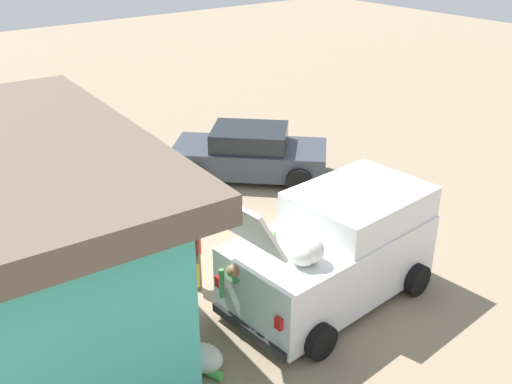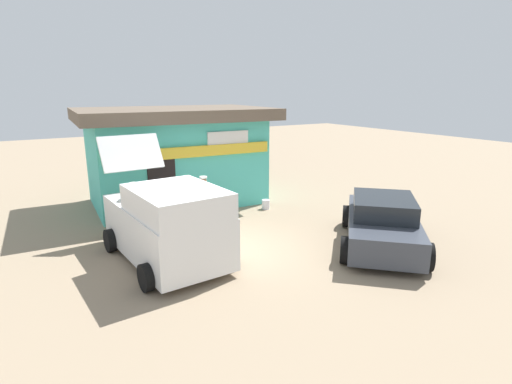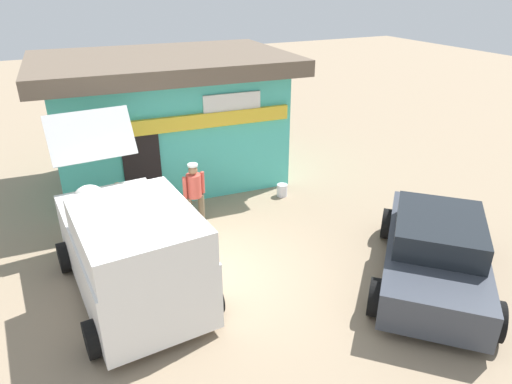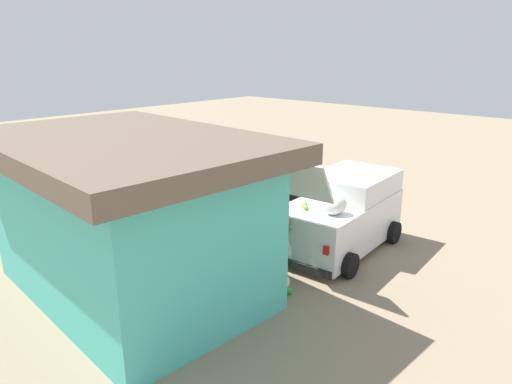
{
  "view_description": "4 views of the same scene",
  "coord_description": "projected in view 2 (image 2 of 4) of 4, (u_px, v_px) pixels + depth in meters",
  "views": [
    {
      "loc": [
        -7.61,
        6.64,
        6.5
      ],
      "look_at": [
        1.01,
        0.01,
        1.28
      ],
      "focal_mm": 41.04,
      "sensor_mm": 36.0,
      "label": 1
    },
    {
      "loc": [
        -4.28,
        -9.15,
        4.16
      ],
      "look_at": [
        1.56,
        0.44,
        1.29
      ],
      "focal_mm": 28.29,
      "sensor_mm": 36.0,
      "label": 2
    },
    {
      "loc": [
        -2.29,
        -7.32,
        5.41
      ],
      "look_at": [
        1.53,
        0.61,
        1.25
      ],
      "focal_mm": 32.25,
      "sensor_mm": 36.0,
      "label": 3
    },
    {
      "loc": [
        -7.4,
        10.16,
        5.16
      ],
      "look_at": [
        1.21,
        0.64,
        1.21
      ],
      "focal_mm": 32.48,
      "sensor_mm": 36.0,
      "label": 4
    }
  ],
  "objects": [
    {
      "name": "ground_plane",
      "position": [
        215.0,
        250.0,
        10.76
      ],
      "size": [
        60.0,
        60.0,
        0.0
      ],
      "primitive_type": "plane",
      "color": "gray"
    },
    {
      "name": "storefront_bar",
      "position": [
        176.0,
        154.0,
        14.95
      ],
      "size": [
        7.01,
        4.96,
        3.5
      ],
      "color": "#4CC6B7",
      "rests_on": "ground_plane"
    },
    {
      "name": "paint_bucket",
      "position": [
        266.0,
        204.0,
        14.39
      ],
      "size": [
        0.28,
        0.28,
        0.33
      ],
      "primitive_type": "cylinder",
      "color": "silver",
      "rests_on": "ground_plane"
    },
    {
      "name": "parked_sedan",
      "position": [
        382.0,
        223.0,
        10.89
      ],
      "size": [
        4.1,
        4.14,
        1.37
      ],
      "color": "#383D47",
      "rests_on": "ground_plane"
    },
    {
      "name": "unloaded_banana_pile",
      "position": [
        129.0,
        222.0,
        12.41
      ],
      "size": [
        0.83,
        0.75,
        0.42
      ],
      "color": "silver",
      "rests_on": "ground_plane"
    },
    {
      "name": "customer_bending",
      "position": [
        158.0,
        208.0,
        11.61
      ],
      "size": [
        0.69,
        0.72,
        1.38
      ],
      "color": "#726047",
      "rests_on": "ground_plane"
    },
    {
      "name": "delivery_van",
      "position": [
        167.0,
        223.0,
        9.84
      ],
      "size": [
        2.47,
        4.54,
        2.9
      ],
      "color": "white",
      "rests_on": "ground_plane"
    },
    {
      "name": "vendor_standing",
      "position": [
        204.0,
        198.0,
        12.4
      ],
      "size": [
        0.56,
        0.41,
        1.59
      ],
      "color": "#726047",
      "rests_on": "ground_plane"
    }
  ]
}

